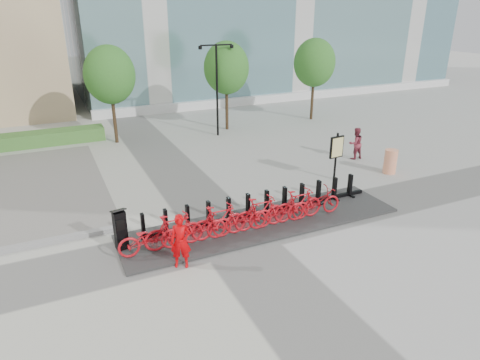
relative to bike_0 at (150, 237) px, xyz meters
name	(u,v)px	position (x,y,z in m)	size (l,w,h in m)	color
ground	(231,235)	(2.60, 0.05, -0.57)	(120.00, 120.00, 0.00)	#9A9A9A
hedge_b	(45,138)	(-2.40, 13.25, -0.22)	(6.00, 1.20, 0.70)	#347227
tree_1	(110,75)	(1.10, 12.05, 3.02)	(2.60, 2.60, 5.10)	#41301B
tree_2	(226,68)	(7.60, 12.05, 3.02)	(2.60, 2.60, 5.10)	#41301B
tree_3	(315,63)	(13.60, 12.05, 3.02)	(2.60, 2.60, 5.10)	#41301B
streetlamp	(217,80)	(6.60, 11.05, 2.56)	(2.00, 0.20, 5.00)	black
dock_pad	(263,222)	(3.90, 0.35, -0.53)	(9.60, 2.40, 0.08)	#2F2F2F
dock_rail_posts	(258,204)	(3.96, 0.82, -0.07)	(8.02, 0.50, 0.85)	black
bike_0	(150,237)	(0.00, 0.00, 0.00)	(0.65, 1.88, 0.99)	red
bike_1	(174,231)	(0.72, 0.00, 0.05)	(0.51, 1.82, 1.10)	red
bike_2	(197,228)	(1.44, 0.00, 0.00)	(0.65, 1.88, 0.99)	red
bike_3	(219,221)	(2.16, 0.00, 0.05)	(0.51, 1.82, 1.10)	red
bike_4	(240,218)	(2.88, 0.00, 0.00)	(0.65, 1.88, 0.99)	red
bike_5	(260,213)	(3.60, 0.00, 0.05)	(0.51, 1.82, 1.10)	red
bike_6	(280,210)	(4.32, 0.00, 0.00)	(0.65, 1.88, 0.99)	red
bike_7	(298,205)	(5.04, 0.00, 0.05)	(0.51, 1.82, 1.10)	red
bike_8	(316,202)	(5.76, 0.00, 0.00)	(0.65, 1.88, 0.99)	red
kiosk	(120,229)	(-0.73, 0.59, 0.15)	(0.46, 0.40, 1.34)	black
worker_red	(181,241)	(0.64, -0.96, 0.22)	(0.58, 0.38, 1.58)	#CC0005
pedestrian	(356,143)	(11.04, 4.47, 0.19)	(0.74, 0.58, 1.53)	maroon
construction_barrel	(390,162)	(11.18, 2.27, -0.04)	(0.55, 0.55, 1.06)	#FF5704
map_sign	(337,149)	(8.53, 2.67, 0.77)	(0.67, 0.18, 2.03)	black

